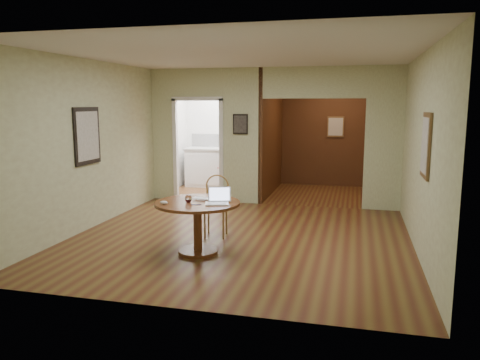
% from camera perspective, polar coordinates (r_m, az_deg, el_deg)
% --- Properties ---
extents(floor, '(5.00, 5.00, 0.00)m').
position_cam_1_polar(floor, '(7.08, -0.08, -7.15)').
color(floor, '#4F2516').
rests_on(floor, ground).
extents(room_shell, '(5.20, 7.50, 5.00)m').
position_cam_1_polar(room_shell, '(9.94, 1.65, 5.16)').
color(room_shell, silver).
rests_on(room_shell, ground).
extents(dining_table, '(1.14, 1.14, 0.71)m').
position_cam_1_polar(dining_table, '(6.30, -5.20, -4.30)').
color(dining_table, brown).
rests_on(dining_table, ground).
extents(chair, '(0.44, 0.44, 0.93)m').
position_cam_1_polar(chair, '(7.14, -2.90, -2.71)').
color(chair, '#9F7038').
rests_on(chair, ground).
extents(open_laptop, '(0.35, 0.34, 0.21)m').
position_cam_1_polar(open_laptop, '(6.13, -2.67, -2.32)').
color(open_laptop, white).
rests_on(open_laptop, dining_table).
extents(closed_laptop, '(0.35, 0.24, 0.03)m').
position_cam_1_polar(closed_laptop, '(6.34, -4.53, -2.37)').
color(closed_laptop, '#A9A9AE').
rests_on(closed_laptop, dining_table).
extents(mouse, '(0.12, 0.08, 0.05)m').
position_cam_1_polar(mouse, '(6.15, -9.26, -2.73)').
color(mouse, white).
rests_on(mouse, dining_table).
extents(wine_glass, '(0.10, 0.10, 0.11)m').
position_cam_1_polar(wine_glass, '(6.21, -6.30, -2.26)').
color(wine_glass, white).
rests_on(wine_glass, dining_table).
extents(pen, '(0.13, 0.04, 0.01)m').
position_cam_1_polar(pen, '(6.07, -5.36, -3.01)').
color(pen, '#0C1656').
rests_on(pen, dining_table).
extents(kitchen_cabinet, '(2.06, 0.60, 0.94)m').
position_cam_1_polar(kitchen_cabinet, '(11.30, -1.54, 1.51)').
color(kitchen_cabinet, white).
rests_on(kitchen_cabinet, ground).
extents(grocery_bag, '(0.33, 0.31, 0.27)m').
position_cam_1_polar(grocery_bag, '(11.16, -0.26, 4.54)').
color(grocery_bag, beige).
rests_on(grocery_bag, kitchen_cabinet).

